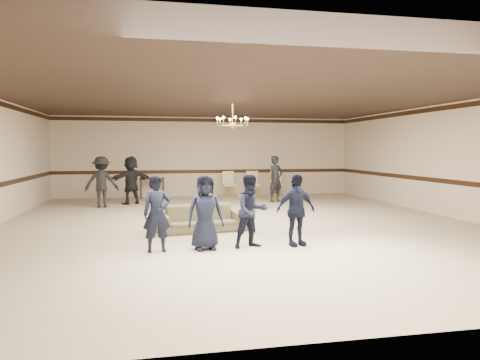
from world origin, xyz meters
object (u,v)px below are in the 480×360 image
object	(u,v)px
boy_a	(157,214)
console_table	(152,188)
boy_b	(205,213)
adult_left	(102,182)
adult_mid	(131,180)
banquet_chair_right	(278,184)
adult_right	(276,179)
settee	(201,218)
boy_c	(251,211)
boy_d	(296,210)
banquet_chair_mid	(254,184)
chandelier	(233,114)
banquet_chair_left	(229,185)

from	to	relation	value
boy_a	console_table	distance (m)	9.20
boy_b	console_table	world-z (taller)	boy_b
boy_a	adult_left	size ratio (longest dim) A/B	0.85
adult_mid	banquet_chair_right	distance (m)	5.93
adult_left	adult_right	xyz separation A→B (m)	(6.00, 0.30, 0.00)
settee	banquet_chair_right	bearing A→B (deg)	52.95
boy_c	adult_mid	distance (m)	7.92
boy_a	adult_mid	bearing A→B (deg)	89.13
boy_b	console_table	bearing A→B (deg)	89.63
boy_b	adult_left	xyz separation A→B (m)	(-2.61, 6.78, 0.13)
boy_c	boy_d	xyz separation A→B (m)	(0.90, 0.00, 0.00)
settee	console_table	distance (m)	7.35
boy_b	adult_left	size ratio (longest dim) A/B	0.85
adult_right	settee	bearing A→B (deg)	-151.54
settee	banquet_chair_right	size ratio (longest dim) A/B	2.05
banquet_chair_mid	chandelier	bearing A→B (deg)	-104.65
settee	banquet_chair_mid	world-z (taller)	banquet_chair_mid
boy_b	banquet_chair_right	size ratio (longest dim) A/B	1.41
chandelier	adult_mid	world-z (taller)	chandelier
boy_a	settee	distance (m)	2.23
boy_a	banquet_chair_mid	size ratio (longest dim) A/B	1.41
banquet_chair_left	boy_c	bearing A→B (deg)	-101.00
boy_c	boy_d	bearing A→B (deg)	-14.65
adult_left	banquet_chair_right	distance (m)	6.99
banquet_chair_mid	settee	bearing A→B (deg)	-107.93
boy_d	adult_mid	world-z (taller)	adult_mid
chandelier	adult_mid	xyz separation A→B (m)	(-2.91, 3.77, -2.04)
adult_mid	console_table	xyz separation A→B (m)	(0.72, 1.72, -0.44)
console_table	boy_c	bearing A→B (deg)	-74.34
boy_b	banquet_chair_left	distance (m)	9.22
boy_a	banquet_chair_right	bearing A→B (deg)	54.34
adult_left	banquet_chair_right	size ratio (longest dim) A/B	1.67
chandelier	banquet_chair_mid	world-z (taller)	chandelier
banquet_chair_mid	banquet_chair_right	bearing A→B (deg)	4.23
adult_left	banquet_chair_mid	bearing A→B (deg)	-156.33
console_table	boy_b	bearing A→B (deg)	-79.80
chandelier	boy_b	world-z (taller)	chandelier
boy_c	boy_a	bearing A→B (deg)	165.35
boy_d	console_table	distance (m)	9.62
boy_c	adult_left	distance (m)	7.64
banquet_chair_mid	banquet_chair_right	distance (m)	1.00
boy_a	adult_left	bearing A→B (deg)	97.10
boy_d	settee	world-z (taller)	boy_d
chandelier	adult_left	world-z (taller)	chandelier
boy_c	banquet_chair_left	distance (m)	9.07
adult_right	banquet_chair_right	xyz separation A→B (m)	(0.62, 1.92, -0.33)
chandelier	boy_b	bearing A→B (deg)	-107.94
boy_c	adult_right	size ratio (longest dim) A/B	0.85
adult_mid	banquet_chair_right	world-z (taller)	adult_mid
boy_d	banquet_chair_left	bearing A→B (deg)	77.18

